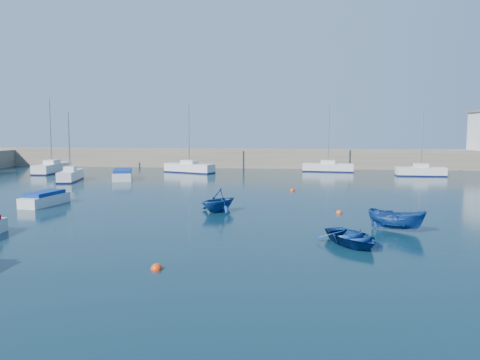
# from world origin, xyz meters

# --- Properties ---
(ground) EXTENTS (220.00, 220.00, 0.00)m
(ground) POSITION_xyz_m (0.00, 0.00, 0.00)
(ground) COLOR #0B2431
(ground) RESTS_ON ground
(back_wall) EXTENTS (96.00, 4.50, 2.60)m
(back_wall) POSITION_xyz_m (0.00, 46.00, 1.30)
(back_wall) COLOR #786D5C
(back_wall) RESTS_ON ground
(sailboat_3) EXTENTS (2.56, 5.47, 7.16)m
(sailboat_3) POSITION_xyz_m (-22.00, 26.39, 0.61)
(sailboat_3) COLOR silver
(sailboat_3) RESTS_ON ground
(sailboat_4) EXTENTS (2.17, 6.92, 9.02)m
(sailboat_4) POSITION_xyz_m (-28.56, 34.77, 0.63)
(sailboat_4) COLOR silver
(sailboat_4) RESTS_ON ground
(sailboat_5) EXTENTS (6.72, 4.18, 8.60)m
(sailboat_5) POSITION_xyz_m (-11.70, 37.05, 0.62)
(sailboat_5) COLOR silver
(sailboat_5) RESTS_ON ground
(sailboat_6) EXTENTS (6.49, 2.50, 8.31)m
(sailboat_6) POSITION_xyz_m (5.62, 40.31, 0.58)
(sailboat_6) COLOR silver
(sailboat_6) RESTS_ON ground
(sailboat_7) EXTENTS (5.51, 1.58, 7.35)m
(sailboat_7) POSITION_xyz_m (15.88, 35.88, 0.58)
(sailboat_7) COLOR silver
(sailboat_7) RESTS_ON ground
(motorboat_1) EXTENTS (1.95, 4.23, 1.00)m
(motorboat_1) POSITION_xyz_m (-16.55, 11.54, 0.47)
(motorboat_1) COLOR silver
(motorboat_1) RESTS_ON ground
(motorboat_2) EXTENTS (3.48, 5.75, 1.12)m
(motorboat_2) POSITION_xyz_m (-17.13, 28.56, 0.52)
(motorboat_2) COLOR silver
(motorboat_2) RESTS_ON ground
(dinghy_center) EXTENTS (3.83, 4.32, 0.74)m
(dinghy_center) POSITION_xyz_m (4.04, 2.27, 0.37)
(dinghy_center) COLOR navy
(dinghy_center) RESTS_ON ground
(dinghy_left) EXTENTS (3.77, 3.85, 1.54)m
(dinghy_left) POSITION_xyz_m (-3.69, 10.29, 0.77)
(dinghy_left) COLOR navy
(dinghy_left) RESTS_ON ground
(dinghy_right) EXTENTS (3.28, 2.36, 1.19)m
(dinghy_right) POSITION_xyz_m (6.82, 5.71, 0.60)
(dinghy_right) COLOR navy
(dinghy_right) RESTS_ON ground
(buoy_0) EXTENTS (0.47, 0.47, 0.47)m
(buoy_0) POSITION_xyz_m (-4.07, -2.54, 0.00)
(buoy_0) COLOR red
(buoy_0) RESTS_ON ground
(buoy_1) EXTENTS (0.42, 0.42, 0.42)m
(buoy_1) POSITION_xyz_m (4.25, 10.70, 0.00)
(buoy_1) COLOR #D64010
(buoy_1) RESTS_ON ground
(buoy_3) EXTENTS (0.43, 0.43, 0.43)m
(buoy_3) POSITION_xyz_m (1.18, 21.28, 0.00)
(buoy_3) COLOR red
(buoy_3) RESTS_ON ground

